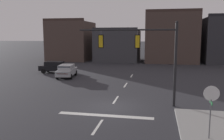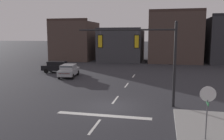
# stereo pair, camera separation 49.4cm
# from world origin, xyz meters

# --- Properties ---
(ground_plane) EXTENTS (400.00, 400.00, 0.00)m
(ground_plane) POSITION_xyz_m (0.00, 0.00, 0.00)
(ground_plane) COLOR #2B2B30
(stop_bar_paint) EXTENTS (6.40, 0.50, 0.01)m
(stop_bar_paint) POSITION_xyz_m (0.00, -2.00, 0.00)
(stop_bar_paint) COLOR silver
(stop_bar_paint) RESTS_ON ground
(lane_centreline) EXTENTS (0.16, 26.40, 0.01)m
(lane_centreline) POSITION_xyz_m (0.00, 2.00, 0.00)
(lane_centreline) COLOR silver
(lane_centreline) RESTS_ON ground
(signal_mast_near_side) EXTENTS (7.34, 0.38, 6.30)m
(signal_mast_near_side) POSITION_xyz_m (2.40, 1.03, 4.23)
(signal_mast_near_side) COLOR black
(signal_mast_near_side) RESTS_ON ground
(stop_sign) EXTENTS (0.76, 0.64, 2.83)m
(stop_sign) POSITION_xyz_m (5.95, -4.76, 2.14)
(stop_sign) COLOR #56565B
(stop_sign) RESTS_ON ground
(car_lot_nearside) EXTENTS (4.57, 2.23, 1.61)m
(car_lot_nearside) POSITION_xyz_m (-10.98, 14.59, 0.86)
(car_lot_nearside) COLOR black
(car_lot_nearside) RESTS_ON ground
(car_lot_middle) EXTENTS (2.40, 4.62, 1.61)m
(car_lot_middle) POSITION_xyz_m (-7.99, 11.41, 0.86)
(car_lot_middle) COLOR #9EA0A5
(car_lot_middle) RESTS_ON ground
(building_row) EXTENTS (51.86, 13.03, 10.84)m
(building_row) POSITION_xyz_m (9.18, 33.29, 4.50)
(building_row) COLOR #473833
(building_row) RESTS_ON ground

